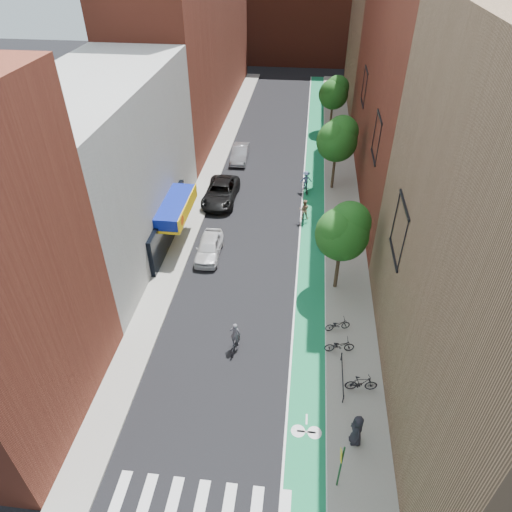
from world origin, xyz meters
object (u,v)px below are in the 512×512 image
(parked_car_silver, at_px, (240,153))
(cyclist_lane_near, at_px, (304,213))
(cyclist_lead, at_px, (235,341))
(parked_car_black, at_px, (221,192))
(cyclist_lane_mid, at_px, (322,238))
(pedestrian, at_px, (357,430))
(parked_car_white, at_px, (209,247))
(cyclist_lane_far, at_px, (306,183))

(parked_car_silver, height_order, cyclist_lane_near, cyclist_lane_near)
(parked_car_silver, distance_m, cyclist_lead, 25.43)
(parked_car_black, distance_m, cyclist_lane_mid, 10.63)
(parked_car_black, relative_size, pedestrian, 3.14)
(pedestrian, bearing_deg, parked_car_white, -154.92)
(parked_car_white, bearing_deg, cyclist_lead, -70.66)
(parked_car_white, height_order, parked_car_black, parked_car_black)
(parked_car_silver, distance_m, cyclist_lane_mid, 16.56)
(parked_car_white, distance_m, parked_car_black, 8.08)
(parked_car_silver, bearing_deg, parked_car_white, -91.04)
(parked_car_white, relative_size, parked_car_silver, 0.95)
(cyclist_lead, xyz_separation_m, pedestrian, (6.52, -5.17, 0.42))
(parked_car_black, bearing_deg, cyclist_lead, -76.38)
(parked_car_white, xyz_separation_m, parked_car_black, (-0.58, 8.06, 0.08))
(parked_car_silver, distance_m, cyclist_lane_near, 13.00)
(cyclist_lane_far, bearing_deg, parked_car_white, 43.74)
(cyclist_lane_mid, bearing_deg, parked_car_silver, -51.60)
(parked_car_silver, relative_size, cyclist_lead, 2.28)
(cyclist_lane_far, bearing_deg, cyclist_lane_mid, 86.40)
(cyclist_lane_near, bearing_deg, pedestrian, 99.69)
(cyclist_lead, bearing_deg, parked_car_silver, -74.61)
(cyclist_lane_near, distance_m, cyclist_lane_far, 5.18)
(cyclist_lead, relative_size, pedestrian, 1.06)
(parked_car_white, height_order, cyclist_lead, cyclist_lead)
(parked_car_white, bearing_deg, cyclist_lane_near, 37.31)
(cyclist_lane_mid, xyz_separation_m, cyclist_lane_far, (-1.50, 8.42, 0.07))
(cyclist_lane_far, xyz_separation_m, pedestrian, (3.09, -24.49, 0.21))
(cyclist_lead, xyz_separation_m, cyclist_lane_far, (3.44, 19.32, 0.21))
(cyclist_lead, distance_m, pedestrian, 8.34)
(cyclist_lead, relative_size, cyclist_lane_far, 0.98)
(cyclist_lane_near, xyz_separation_m, cyclist_lane_mid, (1.50, -3.25, -0.06))
(cyclist_lane_mid, bearing_deg, cyclist_lane_near, -57.01)
(cyclist_lead, height_order, cyclist_lane_far, cyclist_lane_far)
(parked_car_white, xyz_separation_m, cyclist_lane_near, (6.73, 5.37, 0.13))
(cyclist_lead, height_order, pedestrian, pedestrian)
(parked_car_white, distance_m, cyclist_lane_near, 8.61)
(cyclist_lead, distance_m, cyclist_lane_far, 19.62)
(parked_car_silver, xyz_separation_m, cyclist_lane_near, (6.83, -11.06, 0.12))
(cyclist_lane_mid, distance_m, cyclist_lane_far, 8.55)
(cyclist_lead, relative_size, cyclist_lane_near, 0.97)
(cyclist_lead, relative_size, cyclist_lane_mid, 0.97)
(cyclist_lead, bearing_deg, cyclist_lane_near, -95.95)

